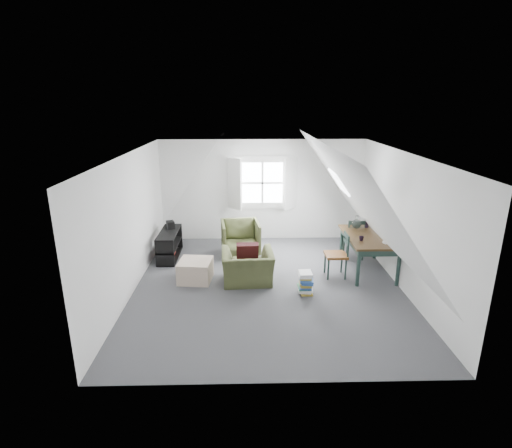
{
  "coord_description": "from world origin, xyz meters",
  "views": [
    {
      "loc": [
        -0.39,
        -6.92,
        3.4
      ],
      "look_at": [
        -0.21,
        0.6,
        1.05
      ],
      "focal_mm": 28.0,
      "sensor_mm": 36.0,
      "label": 1
    }
  ],
  "objects_px": {
    "armchair_near": "(248,282)",
    "dining_table": "(369,240)",
    "dining_chair_near": "(338,254)",
    "ottoman": "(195,270)",
    "dining_chair_far": "(354,238)",
    "armchair_far": "(241,254)",
    "magazine_stack": "(306,283)",
    "media_shelf": "(169,246)"
  },
  "relations": [
    {
      "from": "dining_chair_near",
      "to": "media_shelf",
      "type": "height_order",
      "value": "dining_chair_near"
    },
    {
      "from": "ottoman",
      "to": "magazine_stack",
      "type": "distance_m",
      "value": 2.16
    },
    {
      "from": "ottoman",
      "to": "dining_chair_far",
      "type": "distance_m",
      "value": 3.56
    },
    {
      "from": "armchair_near",
      "to": "dining_chair_far",
      "type": "xyz_separation_m",
      "value": [
        2.37,
        1.18,
        0.48
      ]
    },
    {
      "from": "dining_table",
      "to": "armchair_far",
      "type": "bearing_deg",
      "value": 156.77
    },
    {
      "from": "media_shelf",
      "to": "magazine_stack",
      "type": "distance_m",
      "value": 3.33
    },
    {
      "from": "dining_table",
      "to": "magazine_stack",
      "type": "distance_m",
      "value": 1.77
    },
    {
      "from": "armchair_far",
      "to": "ottoman",
      "type": "xyz_separation_m",
      "value": [
        -0.87,
        -1.37,
        0.21
      ]
    },
    {
      "from": "armchair_near",
      "to": "ottoman",
      "type": "relative_size",
      "value": 1.59
    },
    {
      "from": "dining_table",
      "to": "dining_chair_near",
      "type": "bearing_deg",
      "value": -162.91
    },
    {
      "from": "armchair_far",
      "to": "ottoman",
      "type": "relative_size",
      "value": 1.4
    },
    {
      "from": "armchair_far",
      "to": "dining_table",
      "type": "relative_size",
      "value": 0.56
    },
    {
      "from": "ottoman",
      "to": "magazine_stack",
      "type": "relative_size",
      "value": 1.53
    },
    {
      "from": "armchair_far",
      "to": "magazine_stack",
      "type": "height_order",
      "value": "magazine_stack"
    },
    {
      "from": "armchair_far",
      "to": "armchair_near",
      "type": "bearing_deg",
      "value": -90.67
    },
    {
      "from": "armchair_near",
      "to": "armchair_far",
      "type": "height_order",
      "value": "armchair_far"
    },
    {
      "from": "dining_chair_near",
      "to": "media_shelf",
      "type": "distance_m",
      "value": 3.7
    },
    {
      "from": "dining_table",
      "to": "dining_chair_far",
      "type": "relative_size",
      "value": 1.67
    },
    {
      "from": "armchair_near",
      "to": "dining_chair_near",
      "type": "bearing_deg",
      "value": -175.7
    },
    {
      "from": "dining_chair_far",
      "to": "magazine_stack",
      "type": "xyz_separation_m",
      "value": [
        -1.3,
        -1.66,
        -0.28
      ]
    },
    {
      "from": "armchair_near",
      "to": "magazine_stack",
      "type": "xyz_separation_m",
      "value": [
        1.06,
        -0.48,
        0.2
      ]
    },
    {
      "from": "armchair_near",
      "to": "dining_chair_far",
      "type": "distance_m",
      "value": 2.69
    },
    {
      "from": "dining_chair_far",
      "to": "ottoman",
      "type": "bearing_deg",
      "value": 33.56
    },
    {
      "from": "armchair_near",
      "to": "dining_chair_far",
      "type": "height_order",
      "value": "dining_chair_far"
    },
    {
      "from": "dining_chair_near",
      "to": "media_shelf",
      "type": "xyz_separation_m",
      "value": [
        -3.54,
        1.07,
        -0.2
      ]
    },
    {
      "from": "dining_chair_near",
      "to": "armchair_near",
      "type": "bearing_deg",
      "value": -76.8
    },
    {
      "from": "armchair_near",
      "to": "dining_table",
      "type": "bearing_deg",
      "value": -172.43
    },
    {
      "from": "dining_chair_near",
      "to": "magazine_stack",
      "type": "relative_size",
      "value": 2.24
    },
    {
      "from": "armchair_far",
      "to": "ottoman",
      "type": "bearing_deg",
      "value": -128.84
    },
    {
      "from": "armchair_near",
      "to": "dining_table",
      "type": "relative_size",
      "value": 0.63
    },
    {
      "from": "media_shelf",
      "to": "armchair_near",
      "type": "bearing_deg",
      "value": -41.81
    },
    {
      "from": "armchair_far",
      "to": "media_shelf",
      "type": "height_order",
      "value": "media_shelf"
    },
    {
      "from": "armchair_near",
      "to": "ottoman",
      "type": "distance_m",
      "value": 1.05
    },
    {
      "from": "dining_chair_far",
      "to": "magazine_stack",
      "type": "distance_m",
      "value": 2.13
    },
    {
      "from": "armchair_near",
      "to": "dining_chair_near",
      "type": "relative_size",
      "value": 1.08
    },
    {
      "from": "dining_table",
      "to": "dining_chair_near",
      "type": "distance_m",
      "value": 0.75
    },
    {
      "from": "armchair_near",
      "to": "dining_chair_near",
      "type": "height_order",
      "value": "dining_chair_near"
    },
    {
      "from": "dining_chair_far",
      "to": "dining_chair_near",
      "type": "height_order",
      "value": "dining_chair_far"
    },
    {
      "from": "ottoman",
      "to": "dining_chair_far",
      "type": "bearing_deg",
      "value": 17.44
    },
    {
      "from": "armchair_near",
      "to": "media_shelf",
      "type": "xyz_separation_m",
      "value": [
        -1.75,
        1.31,
        0.27
      ]
    },
    {
      "from": "dining_table",
      "to": "magazine_stack",
      "type": "height_order",
      "value": "dining_table"
    },
    {
      "from": "ottoman",
      "to": "dining_table",
      "type": "distance_m",
      "value": 3.54
    }
  ]
}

